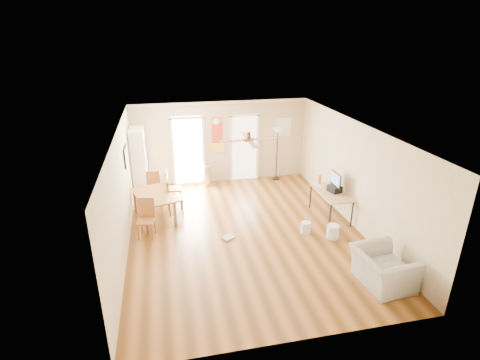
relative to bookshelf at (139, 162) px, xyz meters
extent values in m
plane|color=brown|center=(2.53, -2.95, -1.01)|extent=(7.00, 7.00, 0.00)
cube|color=red|center=(2.40, 0.53, 0.54)|extent=(0.46, 0.03, 1.10)
cube|color=white|center=(4.58, 0.52, 0.69)|extent=(0.50, 0.04, 0.60)
cube|color=black|center=(-0.20, -1.55, 0.69)|extent=(0.04, 0.66, 0.48)
cylinder|color=#AEAFB1|center=(2.02, 0.27, -0.68)|extent=(0.34, 0.34, 0.65)
cube|color=silver|center=(4.73, -2.11, -0.28)|extent=(0.23, 0.38, 0.01)
cube|color=black|center=(4.98, -2.59, -0.21)|extent=(0.35, 0.38, 0.16)
cylinder|color=orange|center=(4.83, -1.97, -0.18)|extent=(0.08, 0.08, 0.23)
cylinder|color=silver|center=(3.97, -3.25, -0.87)|extent=(0.25, 0.25, 0.27)
cylinder|color=white|center=(4.51, -3.61, -0.84)|extent=(0.30, 0.30, 0.33)
cube|color=#9E9F99|center=(2.07, -3.13, -0.99)|extent=(0.34, 0.32, 0.04)
imported|color=#A5A6A1|center=(4.68, -5.42, -0.65)|extent=(1.02, 1.15, 0.70)
camera|label=1|loc=(0.76, -10.67, 3.58)|focal=27.74mm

